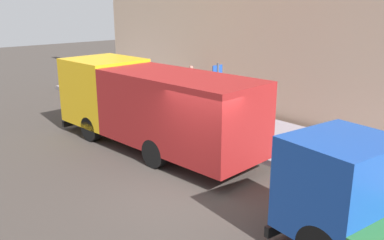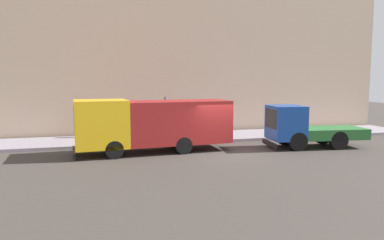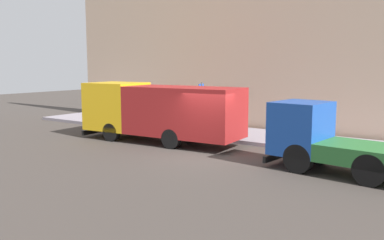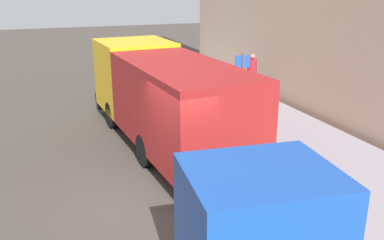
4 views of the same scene
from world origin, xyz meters
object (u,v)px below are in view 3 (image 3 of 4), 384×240
at_px(large_utility_truck, 159,110).
at_px(pedestrian_walking, 166,107).
at_px(small_flatbed_truck, 330,140).
at_px(street_sign_post, 201,104).

bearing_deg(large_utility_truck, pedestrian_walking, 31.66).
distance_m(large_utility_truck, small_flatbed_truck, 8.40).
distance_m(large_utility_truck, street_sign_post, 2.31).
bearing_deg(large_utility_truck, street_sign_post, -30.41).
xyz_separation_m(large_utility_truck, street_sign_post, (2.07, -1.02, 0.18)).
bearing_deg(large_utility_truck, small_flatbed_truck, -100.49).
xyz_separation_m(pedestrian_walking, street_sign_post, (-2.74, -4.48, 0.62)).
distance_m(small_flatbed_truck, pedestrian_walking, 13.11).
xyz_separation_m(large_utility_truck, small_flatbed_truck, (-0.94, -8.33, -0.44)).
relative_size(pedestrian_walking, street_sign_post, 0.67).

